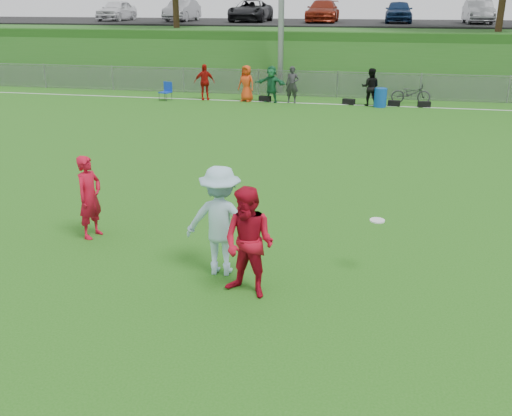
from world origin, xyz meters
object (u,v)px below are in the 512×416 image
(bicycle, at_px, (411,93))
(player_red_left, at_px, (90,197))
(frisbee, at_px, (377,220))
(recycling_bin, at_px, (380,98))
(player_blue, at_px, (221,221))
(player_red_center, at_px, (249,243))

(bicycle, bearing_deg, player_red_left, 156.35)
(frisbee, bearing_deg, recycling_bin, 89.88)
(player_blue, xyz_separation_m, frisbee, (2.70, 0.52, 0.03))
(player_red_left, relative_size, recycling_bin, 2.04)
(player_red_left, relative_size, bicycle, 0.97)
(player_red_left, bearing_deg, player_red_center, -102.26)
(player_red_center, height_order, player_blue, player_blue)
(player_red_left, bearing_deg, recycling_bin, -6.21)
(player_blue, xyz_separation_m, bicycle, (4.14, 18.86, -0.53))
(player_blue, height_order, recycling_bin, player_blue)
(player_red_center, bearing_deg, frisbee, 49.07)
(player_red_left, distance_m, recycling_bin, 17.55)
(frisbee, bearing_deg, player_red_center, -148.93)
(player_red_center, distance_m, frisbee, 2.38)
(player_red_center, height_order, frisbee, player_red_center)
(player_red_center, relative_size, frisbee, 7.07)
(player_red_left, distance_m, bicycle, 19.20)
(player_red_left, distance_m, frisbee, 5.79)
(player_red_left, xyz_separation_m, bicycle, (7.20, 17.80, -0.40))
(player_blue, xyz_separation_m, recycling_bin, (2.73, 17.61, -0.57))
(player_red_center, relative_size, recycling_bin, 2.22)
(player_red_center, xyz_separation_m, player_blue, (-0.67, 0.71, 0.06))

